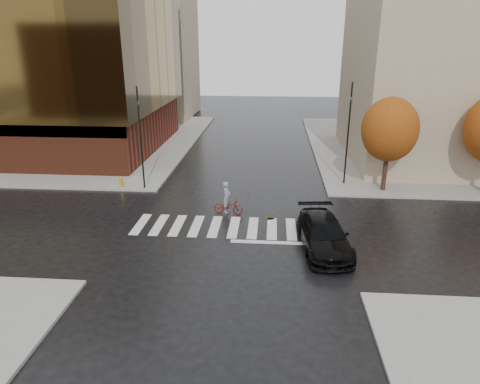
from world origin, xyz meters
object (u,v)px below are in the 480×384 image
object	(u,v)px
sedan	(324,234)
cyclist	(228,203)
traffic_light_ne	(349,127)
traffic_light_nw	(140,132)
fire_hydrant	(121,181)

from	to	relation	value
sedan	cyclist	bearing A→B (deg)	135.94
sedan	traffic_light_ne	xyz separation A→B (m)	(2.62, 10.52, 3.51)
sedan	traffic_light_nw	size ratio (longest dim) A/B	0.78
sedan	fire_hydrant	bearing A→B (deg)	142.97
traffic_light_ne	fire_hydrant	world-z (taller)	traffic_light_ne
traffic_light_nw	cyclist	bearing A→B (deg)	44.86
traffic_light_nw	fire_hydrant	xyz separation A→B (m)	(-1.71, -0.01, -3.60)
cyclist	traffic_light_ne	world-z (taller)	traffic_light_ne
traffic_light_ne	traffic_light_nw	bearing A→B (deg)	-4.98
sedan	cyclist	xyz separation A→B (m)	(-5.42, 4.30, -0.10)
traffic_light_ne	sedan	bearing A→B (deg)	62.38
cyclist	traffic_light_nw	world-z (taller)	traffic_light_nw
traffic_light_nw	traffic_light_ne	size ratio (longest dim) A/B	0.98
cyclist	fire_hydrant	world-z (taller)	cyclist
sedan	traffic_light_nw	bearing A→B (deg)	139.42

